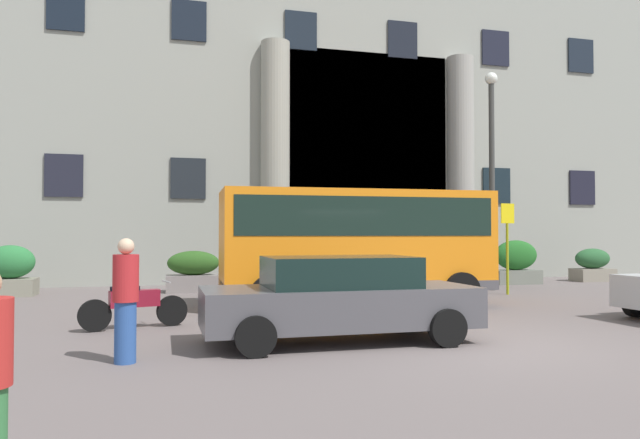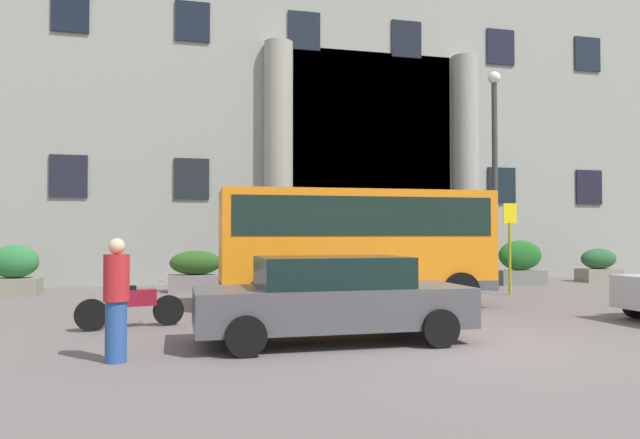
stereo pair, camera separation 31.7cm
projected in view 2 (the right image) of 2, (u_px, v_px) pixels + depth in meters
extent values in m
cube|color=#635857|center=(469.00, 349.00, 9.58)|extent=(80.00, 64.00, 0.12)
cube|color=gray|center=(283.00, 83.00, 26.81)|extent=(41.62, 9.00, 17.42)
cube|color=black|center=(373.00, 166.00, 23.04)|extent=(6.52, 0.12, 8.98)
cylinder|color=gray|center=(278.00, 162.00, 21.85)|extent=(1.07, 1.07, 8.98)
cylinder|color=gray|center=(465.00, 168.00, 23.63)|extent=(1.07, 1.07, 8.98)
cube|color=black|center=(69.00, 176.00, 20.32)|extent=(1.24, 0.08, 1.47)
cube|color=black|center=(192.00, 179.00, 21.30)|extent=(1.24, 0.08, 1.47)
cube|color=black|center=(502.00, 185.00, 24.22)|extent=(1.24, 0.08, 1.47)
cube|color=black|center=(589.00, 187.00, 25.20)|extent=(1.24, 0.08, 1.47)
cube|color=black|center=(70.00, 11.00, 20.47)|extent=(1.24, 0.08, 1.47)
cube|color=black|center=(193.00, 21.00, 21.44)|extent=(1.24, 0.08, 1.47)
cube|color=black|center=(304.00, 31.00, 22.42)|extent=(1.24, 0.08, 1.47)
cube|color=black|center=(406.00, 39.00, 23.39)|extent=(1.24, 0.08, 1.47)
cube|color=black|center=(501.00, 47.00, 24.37)|extent=(1.24, 0.08, 1.47)
cube|color=#1A212C|center=(587.00, 54.00, 25.34)|extent=(1.24, 0.08, 1.47)
cube|color=orange|center=(354.00, 240.00, 14.90)|extent=(6.75, 2.64, 2.44)
cube|color=black|center=(354.00, 217.00, 14.91)|extent=(6.35, 2.66, 0.93)
cube|color=black|center=(473.00, 226.00, 15.57)|extent=(0.13, 2.03, 1.16)
cube|color=#4B494D|center=(354.00, 284.00, 14.87)|extent=(6.75, 2.68, 0.24)
cylinder|color=black|center=(423.00, 283.00, 16.52)|extent=(0.91, 0.31, 0.90)
cylinder|color=black|center=(461.00, 291.00, 14.16)|extent=(0.91, 0.31, 0.90)
cylinder|color=black|center=(257.00, 286.00, 15.58)|extent=(0.91, 0.31, 0.90)
cylinder|color=black|center=(267.00, 295.00, 13.21)|extent=(0.91, 0.31, 0.90)
cylinder|color=#929F17|center=(510.00, 250.00, 17.67)|extent=(0.08, 0.08, 2.70)
cube|color=yellow|center=(510.00, 213.00, 17.67)|extent=(0.44, 0.03, 0.60)
cube|color=gray|center=(401.00, 278.00, 20.41)|extent=(1.42, 0.71, 0.60)
ellipsoid|color=#244822|center=(401.00, 254.00, 20.43)|extent=(1.36, 0.64, 1.04)
cube|color=slate|center=(520.00, 277.00, 21.29)|extent=(1.78, 0.70, 0.51)
ellipsoid|color=#1F5C21|center=(520.00, 255.00, 21.31)|extent=(1.71, 0.63, 1.09)
cube|color=gray|center=(14.00, 287.00, 17.49)|extent=(1.44, 0.97, 0.51)
ellipsoid|color=#286F37|center=(14.00, 262.00, 17.51)|extent=(1.38, 0.87, 0.99)
cube|color=gray|center=(196.00, 283.00, 18.62)|extent=(1.68, 0.85, 0.53)
ellipsoid|color=#28501B|center=(196.00, 263.00, 18.63)|extent=(1.62, 0.76, 0.76)
cube|color=gray|center=(599.00, 275.00, 22.58)|extent=(1.55, 0.85, 0.49)
ellipsoid|color=#25552C|center=(599.00, 259.00, 22.60)|extent=(1.48, 0.77, 0.78)
cylinder|color=black|center=(636.00, 304.00, 12.76)|extent=(0.63, 0.23, 0.62)
cube|color=#49484D|center=(332.00, 306.00, 9.90)|extent=(4.58, 1.77, 0.66)
cube|color=black|center=(332.00, 272.00, 9.92)|extent=(2.48, 1.55, 0.51)
cylinder|color=black|center=(400.00, 314.00, 11.11)|extent=(0.62, 0.20, 0.62)
cylinder|color=black|center=(440.00, 328.00, 9.42)|extent=(0.62, 0.20, 0.62)
cylinder|color=black|center=(234.00, 320.00, 10.37)|extent=(0.62, 0.20, 0.62)
cylinder|color=black|center=(246.00, 336.00, 8.68)|extent=(0.62, 0.20, 0.62)
cylinder|color=black|center=(169.00, 310.00, 11.73)|extent=(0.61, 0.25, 0.60)
cylinder|color=black|center=(91.00, 315.00, 11.03)|extent=(0.61, 0.27, 0.60)
cube|color=maroon|center=(131.00, 298.00, 11.38)|extent=(0.96, 0.47, 0.32)
cube|color=black|center=(122.00, 289.00, 11.30)|extent=(0.55, 0.33, 0.12)
cylinder|color=#A5A5A8|center=(163.00, 281.00, 11.69)|extent=(0.17, 0.54, 0.03)
cylinder|color=#284B8F|center=(116.00, 332.00, 8.34)|extent=(0.30, 0.30, 0.86)
cylinder|color=#AF2225|center=(116.00, 278.00, 8.36)|extent=(0.36, 0.36, 0.67)
sphere|color=#D5B18E|center=(117.00, 246.00, 8.37)|extent=(0.23, 0.23, 0.23)
cylinder|color=#373836|center=(495.00, 186.00, 19.09)|extent=(0.18, 0.18, 6.75)
sphere|color=white|center=(494.00, 78.00, 19.18)|extent=(0.40, 0.40, 0.40)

